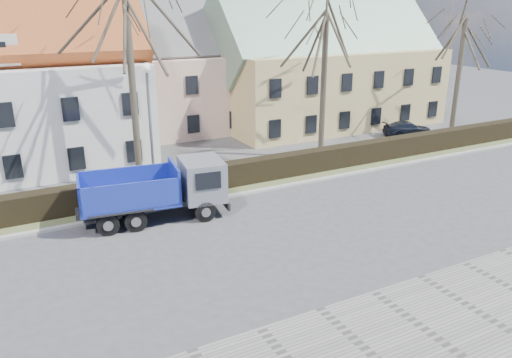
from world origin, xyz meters
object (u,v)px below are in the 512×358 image
dump_truck (149,192)px  cart_frame (122,213)px  parked_car_b (407,129)px  streetlight (151,130)px

dump_truck → cart_frame: size_ratio=11.22×
cart_frame → parked_car_b: 23.67m
streetlight → parked_car_b: (20.66, 3.07, -2.89)m
parked_car_b → dump_truck: bearing=123.3°
cart_frame → parked_car_b: bearing=13.8°
dump_truck → streetlight: bearing=77.6°
dump_truck → parked_car_b: (21.86, 6.37, -0.84)m
dump_truck → streetlight: size_ratio=1.00×
dump_truck → cart_frame: 1.73m
dump_truck → parked_car_b: 22.79m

